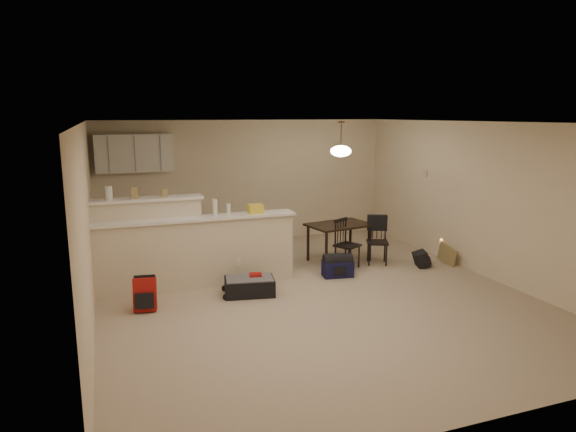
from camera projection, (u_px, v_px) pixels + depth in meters
name	position (u px, v px, depth m)	size (l,w,h in m)	color
room	(311.00, 211.00, 7.35)	(7.00, 7.02, 2.50)	tan
breakfast_bar	(179.00, 248.00, 7.79)	(3.08, 0.58, 1.39)	beige
upper_cabinets	(134.00, 153.00, 9.55)	(1.40, 0.34, 0.70)	white
kitchen_counter	(150.00, 230.00, 9.78)	(1.80, 0.60, 0.90)	white
thermostat	(425.00, 174.00, 9.74)	(0.02, 0.12, 0.12)	beige
jar	(109.00, 193.00, 7.43)	(0.10, 0.10, 0.20)	silver
cereal_box	(134.00, 193.00, 7.55)	(0.10, 0.07, 0.16)	#99844F
small_box	(165.00, 193.00, 7.70)	(0.08, 0.06, 0.12)	#99844F
bottle_a	(215.00, 207.00, 7.78)	(0.07, 0.07, 0.26)	silver
bottle_b	(229.00, 209.00, 7.86)	(0.06, 0.06, 0.18)	silver
bag_lump	(255.00, 209.00, 8.01)	(0.22, 0.18, 0.14)	#99844F
dining_table	(339.00, 228.00, 9.19)	(1.21, 0.91, 0.68)	black
pendant_lamp	(341.00, 151.00, 8.92)	(0.36, 0.36, 0.62)	brown
dining_chair_near	(347.00, 244.00, 8.80)	(0.37, 0.35, 0.85)	black
dining_chair_far	(377.00, 241.00, 9.04)	(0.37, 0.35, 0.84)	black
suitcase	(249.00, 286.00, 7.54)	(0.72, 0.46, 0.24)	black
red_backpack	(145.00, 294.00, 6.92)	(0.30, 0.19, 0.45)	#AC1613
navy_duffel	(338.00, 269.00, 8.38)	(0.49, 0.27, 0.27)	#13143C
black_daypack	(421.00, 259.00, 8.92)	(0.30, 0.21, 0.26)	black
cardboard_sheet	(447.00, 255.00, 9.06)	(0.45, 0.02, 0.34)	#99844F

